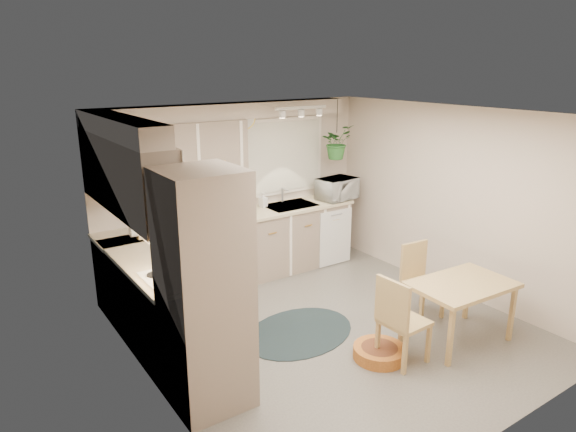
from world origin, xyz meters
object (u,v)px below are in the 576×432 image
object	(u,v)px
chair_left	(404,319)
pet_bed	(379,353)
chair_back	(424,282)
braided_rug	(299,332)
microwave	(337,186)
dining_table	(460,312)

from	to	relation	value
chair_left	pet_bed	size ratio (longest dim) A/B	1.73
chair_left	chair_back	size ratio (longest dim) A/B	1.06
chair_left	pet_bed	world-z (taller)	chair_left
pet_bed	chair_left	bearing A→B (deg)	-44.17
chair_back	braided_rug	distance (m)	1.58
chair_back	microwave	distance (m)	2.19
pet_bed	dining_table	bearing A→B (deg)	-12.83
dining_table	chair_back	bearing A→B (deg)	79.38
chair_back	pet_bed	bearing A→B (deg)	24.20
chair_left	pet_bed	distance (m)	0.46
dining_table	chair_back	world-z (taller)	chair_back
chair_left	braided_rug	size ratio (longest dim) A/B	0.69
chair_left	microwave	xyz separation A→B (m)	(1.26, 2.59, 0.67)
chair_back	pet_bed	distance (m)	1.20
microwave	pet_bed	bearing A→B (deg)	-127.98
chair_back	pet_bed	world-z (taller)	chair_back
braided_rug	microwave	world-z (taller)	microwave
chair_left	dining_table	bearing A→B (deg)	83.24
braided_rug	pet_bed	world-z (taller)	pet_bed
dining_table	microwave	xyz separation A→B (m)	(0.47, 2.65, 0.80)
chair_left	chair_back	xyz separation A→B (m)	(0.91, 0.55, -0.03)
chair_left	pet_bed	bearing A→B (deg)	-136.62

